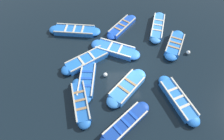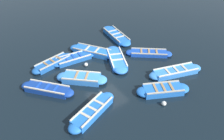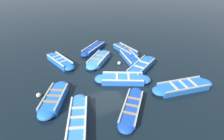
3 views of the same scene
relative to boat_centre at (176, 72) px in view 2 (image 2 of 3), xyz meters
name	(u,v)px [view 2 (image 2 of 3)]	position (x,y,z in m)	size (l,w,h in m)	color
ground_plane	(106,71)	(-3.64, 2.93, -0.19)	(120.00, 120.00, 0.00)	black
boat_centre	(176,72)	(0.00, 0.00, 0.00)	(3.89, 1.88, 0.44)	#3884E0
boat_stern_in	(53,63)	(-6.37, 5.69, 0.00)	(3.33, 1.40, 0.43)	#1E59AD
boat_outer_right	(93,111)	(-6.42, 0.09, 0.01)	(3.52, 1.94, 0.46)	blue
boat_bow_out	(117,59)	(-2.34, 3.52, 0.00)	(2.35, 3.74, 0.44)	blue
boat_mid_row	(149,53)	(0.20, 2.83, -0.04)	(3.22, 2.82, 0.36)	#1947B7
boat_drifting	(163,90)	(-2.05, -0.85, 0.01)	(3.31, 2.25, 0.46)	blue
boat_near_quay	(92,51)	(-3.26, 5.48, 0.00)	(2.76, 3.61, 0.45)	blue
boat_alongside	(47,89)	(-7.74, 3.22, -0.01)	(2.78, 3.09, 0.42)	navy
boat_outer_left	(116,36)	(-0.19, 6.59, -0.01)	(1.44, 4.15, 0.42)	blue
boat_broadside	(82,78)	(-5.53, 2.95, 0.01)	(3.05, 2.91, 0.47)	#3884E0
boat_end_of_row	(74,59)	(-4.87, 5.40, -0.02)	(3.39, 1.09, 0.40)	#1E59AD
buoy_orange_near	(86,65)	(-4.49, 4.25, -0.05)	(0.27, 0.27, 0.27)	silver
buoy_yellow_far	(164,103)	(-2.78, -1.65, -0.05)	(0.27, 0.27, 0.27)	silver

